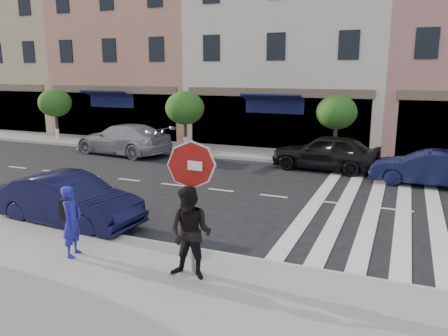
% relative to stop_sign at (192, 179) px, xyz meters
% --- Properties ---
extents(ground, '(120.00, 120.00, 0.00)m').
position_rel_stop_sign_xyz_m(ground, '(-2.19, 2.62, -2.15)').
color(ground, black).
rests_on(ground, ground).
extents(sidewalk_near, '(60.00, 4.50, 0.15)m').
position_rel_stop_sign_xyz_m(sidewalk_near, '(-2.19, -1.13, -2.07)').
color(sidewalk_near, gray).
rests_on(sidewalk_near, ground).
extents(sidewalk_far, '(60.00, 3.00, 0.15)m').
position_rel_stop_sign_xyz_m(sidewalk_far, '(-2.19, 13.62, -2.07)').
color(sidewalk_far, gray).
rests_on(sidewalk_far, ground).
extents(building_west_far, '(12.00, 9.00, 12.00)m').
position_rel_stop_sign_xyz_m(building_west_far, '(-24.19, 19.62, 3.85)').
color(building_west_far, tan).
rests_on(building_west_far, ground).
extents(building_west_mid, '(10.00, 9.00, 14.00)m').
position_rel_stop_sign_xyz_m(building_west_mid, '(-13.19, 19.62, 4.85)').
color(building_west_mid, tan).
rests_on(building_west_mid, ground).
extents(building_centre, '(11.00, 9.00, 11.00)m').
position_rel_stop_sign_xyz_m(building_centre, '(-2.69, 19.62, 3.35)').
color(building_centre, beige).
rests_on(building_centre, ground).
extents(street_tree_wa, '(2.00, 2.00, 3.05)m').
position_rel_stop_sign_xyz_m(street_tree_wa, '(-16.19, 13.42, 0.18)').
color(street_tree_wa, '#473323').
rests_on(street_tree_wa, sidewalk_far).
extents(street_tree_wb, '(2.10, 2.10, 3.06)m').
position_rel_stop_sign_xyz_m(street_tree_wb, '(-7.19, 13.42, 0.16)').
color(street_tree_wb, '#473323').
rests_on(street_tree_wb, sidewalk_far).
extents(street_tree_c, '(1.90, 1.90, 3.04)m').
position_rel_stop_sign_xyz_m(street_tree_c, '(0.81, 13.42, 0.21)').
color(street_tree_c, '#473323').
rests_on(street_tree_c, sidewalk_far).
extents(stop_sign, '(0.98, 0.12, 2.78)m').
position_rel_stop_sign_xyz_m(stop_sign, '(0.00, 0.00, 0.00)').
color(stop_sign, gray).
rests_on(stop_sign, sidewalk_near).
extents(photographer, '(0.52, 0.67, 1.63)m').
position_rel_stop_sign_xyz_m(photographer, '(-2.88, -0.29, -1.19)').
color(photographer, navy).
rests_on(photographer, sidewalk_near).
extents(walker, '(0.95, 0.75, 1.89)m').
position_rel_stop_sign_xyz_m(walker, '(0.07, -0.23, -1.05)').
color(walker, black).
rests_on(walker, sidewalk_near).
extents(car_near_mid, '(4.46, 1.81, 1.44)m').
position_rel_stop_sign_xyz_m(car_near_mid, '(-4.69, 1.62, -1.43)').
color(car_near_mid, black).
rests_on(car_near_mid, ground).
extents(car_far_left, '(5.71, 2.94, 1.58)m').
position_rel_stop_sign_xyz_m(car_far_left, '(-9.71, 11.21, -1.36)').
color(car_far_left, gray).
rests_on(car_far_left, ground).
extents(car_far_mid, '(4.73, 2.11, 1.58)m').
position_rel_stop_sign_xyz_m(car_far_mid, '(0.71, 11.51, -1.36)').
color(car_far_mid, black).
rests_on(car_far_mid, ground).
extents(car_far_right, '(4.14, 1.59, 1.35)m').
position_rel_stop_sign_xyz_m(car_far_right, '(4.74, 10.27, -1.48)').
color(car_far_right, black).
rests_on(car_far_right, ground).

